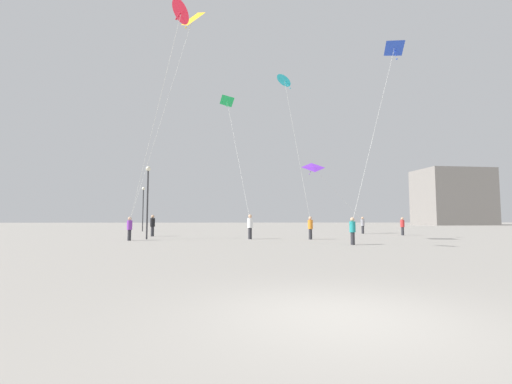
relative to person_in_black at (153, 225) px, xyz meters
name	(u,v)px	position (x,y,z in m)	size (l,w,h in m)	color
ground_plane	(342,317)	(8.72, -25.31, -1.00)	(300.00, 300.00, 0.00)	gray
person_in_black	(153,225)	(0.00, 0.00, 0.00)	(0.40, 0.40, 1.82)	#2D2D33
person_in_orange	(310,227)	(12.51, -5.23, -0.09)	(0.36, 0.36, 1.65)	#2D2D33
person_in_purple	(130,228)	(-0.16, -5.94, -0.11)	(0.35, 0.35, 1.62)	#2D2D33
person_in_white	(250,226)	(8.15, -4.62, -0.01)	(0.39, 0.39, 1.81)	#2D2D33
person_in_grey	(363,224)	(19.99, 4.67, -0.07)	(0.37, 0.37, 1.69)	#2D2D33
person_in_red	(402,225)	(22.28, 0.81, -0.10)	(0.36, 0.36, 1.63)	#2D2D33
person_in_teal	(353,230)	(13.77, -10.74, -0.14)	(0.34, 0.34, 1.57)	#2D2D33
kite_cobalt_delta	(394,50)	(18.19, -7.26, 12.32)	(5.11, 4.46, 12.57)	blue
kite_cyan_diamond	(284,81)	(10.62, -5.70, 10.58)	(2.59, 1.45, 10.77)	#1EB2C6
kite_crimson_diamond	(181,13)	(4.48, -14.48, 10.18)	(5.34, 9.34, 10.49)	red
kite_amber_delta	(191,22)	(4.18, -8.66, 13.13)	(5.27, 3.55, 13.51)	yellow
kite_violet_delta	(314,168)	(14.86, 3.95, 5.60)	(6.09, 1.24, 5.77)	purple
kite_emerald_delta	(228,102)	(6.29, 1.12, 11.17)	(2.71, 6.72, 11.42)	green
building_left_hall	(452,197)	(61.72, 55.21, 6.00)	(17.38, 12.31, 14.01)	gray
lamppost_east	(148,191)	(0.63, -4.45, 2.56)	(0.36, 0.36, 5.36)	#2D2D30
lamppost_west	(143,202)	(-4.06, 12.38, 2.54)	(0.36, 0.36, 5.32)	#2D2D30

